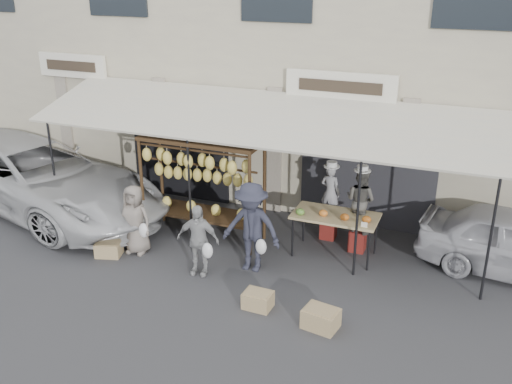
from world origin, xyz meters
TOP-DOWN VIEW (x-y plane):
  - ground_plane at (0.00, 0.00)m, footprint 90.00×90.00m
  - shophouse at (-0.00, 6.50)m, footprint 24.00×6.15m
  - awning at (0.01, 2.28)m, footprint 10.00×2.35m
  - banana_rack at (-0.91, 1.50)m, footprint 2.60×0.90m
  - produce_table at (1.94, 1.76)m, footprint 1.70×0.90m
  - vendor_left at (1.62, 2.51)m, footprint 0.51×0.40m
  - vendor_right at (2.33, 2.17)m, footprint 0.78×0.70m
  - customer_left at (-1.87, 0.39)m, footprint 0.72×0.47m
  - customer_mid at (-0.28, 0.10)m, footprint 0.87×0.46m
  - customer_right at (0.60, 0.62)m, footprint 1.17×0.69m
  - stool_left at (1.62, 2.51)m, footprint 0.34×0.34m
  - stool_right at (2.33, 2.17)m, footprint 0.33×0.33m
  - crate_near_a at (1.22, -0.58)m, footprint 0.50×0.38m
  - crate_near_b at (2.39, -0.74)m, footprint 0.62×0.51m
  - crate_far at (-2.32, 0.04)m, footprint 0.59×0.51m
  - van at (-5.74, 1.66)m, footprint 6.11×3.98m

SIDE VIEW (x-z plane):
  - ground_plane at x=0.00m, z-range 0.00..0.00m
  - crate_near_a at x=1.22m, z-range 0.00..0.29m
  - crate_far at x=-2.32m, z-range 0.00..0.30m
  - crate_near_b at x=2.39m, z-range 0.00..0.33m
  - stool_left at x=1.62m, z-range 0.00..0.45m
  - stool_right at x=2.33m, z-range 0.00..0.46m
  - customer_mid at x=-0.28m, z-range 0.00..1.42m
  - customer_left at x=-1.87m, z-range 0.00..1.46m
  - produce_table at x=1.94m, z-range 0.34..1.38m
  - customer_right at x=0.60m, z-range 0.00..1.79m
  - vendor_left at x=1.62m, z-range 0.45..1.68m
  - vendor_right at x=2.33m, z-range 0.46..1.80m
  - van at x=-5.74m, z-range 0.00..2.35m
  - banana_rack at x=-0.91m, z-range 0.45..2.69m
  - awning at x=0.01m, z-range 1.12..4.03m
  - shophouse at x=0.00m, z-range 0.00..7.30m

